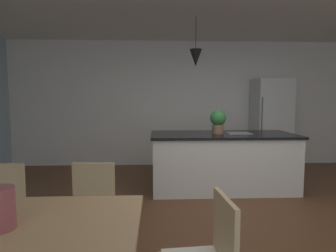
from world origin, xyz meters
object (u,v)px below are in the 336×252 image
(potted_plant_on_island, at_px, (218,120))
(vase_on_dining_table, at_px, (1,208))
(chair_far_right, at_px, (90,211))
(refrigerator, at_px, (271,124))
(kitchen_island, at_px, (222,161))

(potted_plant_on_island, bearing_deg, vase_on_dining_table, -122.35)
(chair_far_right, distance_m, refrigerator, 4.51)
(refrigerator, bearing_deg, kitchen_island, -134.73)
(chair_far_right, bearing_deg, potted_plant_on_island, 51.91)
(chair_far_right, bearing_deg, kitchen_island, 50.55)
(chair_far_right, relative_size, refrigerator, 0.47)
(kitchen_island, xyz_separation_m, refrigerator, (1.36, 1.37, 0.47))
(vase_on_dining_table, bearing_deg, kitchen_island, 56.55)
(potted_plant_on_island, bearing_deg, kitchen_island, 0.00)
(chair_far_right, height_order, vase_on_dining_table, vase_on_dining_table)
(potted_plant_on_island, bearing_deg, chair_far_right, -128.09)
(vase_on_dining_table, bearing_deg, potted_plant_on_island, 57.65)
(chair_far_right, height_order, potted_plant_on_island, potted_plant_on_island)
(kitchen_island, distance_m, vase_on_dining_table, 3.43)
(refrigerator, xyz_separation_m, vase_on_dining_table, (-3.24, -4.21, -0.08))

